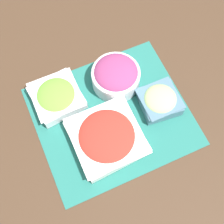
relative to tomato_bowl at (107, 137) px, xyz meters
The scene contains 6 objects.
ground_plane 0.09m from the tomato_bowl, 125.16° to the right, with size 3.00×3.00×0.00m, color #422D1E.
placemat 0.08m from the tomato_bowl, 125.16° to the right, with size 0.46×0.40×0.00m.
tomato_bowl is the anchor object (origin of this frame).
cucumber_bowl 0.20m from the tomato_bowl, 167.95° to the right, with size 0.12×0.12×0.06m.
lettuce_bowl 0.20m from the tomato_bowl, 64.19° to the right, with size 0.15×0.15×0.05m.
onion_bowl 0.20m from the tomato_bowl, 121.95° to the right, with size 0.15×0.15×0.09m.
Camera 1 is at (0.15, 0.33, 0.89)m, focal length 50.00 mm.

